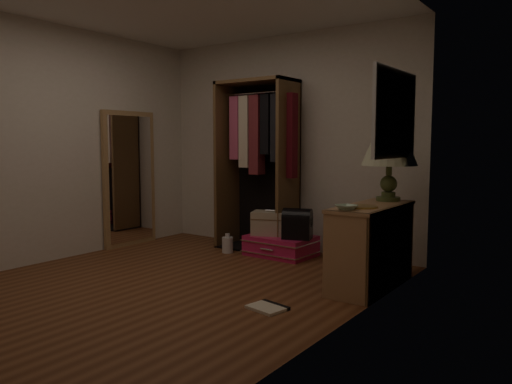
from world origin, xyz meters
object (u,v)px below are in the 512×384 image
floor_mirror (130,179)px  pink_suitcase (281,246)px  train_case (270,223)px  table_lamp (389,150)px  console_bookshelf (373,243)px  white_jug (228,245)px  open_wardrobe (260,149)px  black_bag (297,223)px

floor_mirror → pink_suitcase: size_ratio=2.17×
train_case → table_lamp: size_ratio=0.73×
floor_mirror → pink_suitcase: 2.12m
train_case → table_lamp: bearing=-28.5°
pink_suitcase → train_case: 0.29m
table_lamp → console_bookshelf: bearing=-90.7°
train_case → table_lamp: table_lamp is taller
console_bookshelf → pink_suitcase: size_ratio=1.43×
table_lamp → white_jug: (-1.95, -0.04, -1.14)m
open_wardrobe → black_bag: open_wardrobe is taller
pink_suitcase → train_case: train_case is taller
open_wardrobe → white_jug: bearing=-114.8°
floor_mirror → white_jug: floor_mirror is taller
white_jug → table_lamp: bearing=1.1°
pink_suitcase → table_lamp: table_lamp is taller
open_wardrobe → table_lamp: bearing=-12.0°
open_wardrobe → floor_mirror: bearing=-152.6°
white_jug → train_case: bearing=25.5°
console_bookshelf → black_bag: size_ratio=3.07×
console_bookshelf → black_bag: (-1.09, 0.50, 0.02)m
black_bag → white_jug: 0.92m
floor_mirror → table_lamp: size_ratio=2.58×
open_wardrobe → white_jug: (-0.19, -0.41, -1.13)m
train_case → pink_suitcase: bearing=-11.9°
open_wardrobe → train_case: 0.91m
black_bag → white_jug: black_bag is taller
train_case → black_bag: black_bag is taller
open_wardrobe → pink_suitcase: (0.41, -0.17, -1.11)m
train_case → white_jug: size_ratio=2.11×
console_bookshelf → floor_mirror: 3.27m
open_wardrobe → table_lamp: open_wardrobe is taller
train_case → white_jug: bearing=-176.1°
pink_suitcase → white_jug: size_ratio=3.41×
console_bookshelf → table_lamp: size_ratio=1.70×
table_lamp → pink_suitcase: bearing=171.4°
black_bag → white_jug: bearing=174.7°
open_wardrobe → floor_mirror: open_wardrobe is taller
pink_suitcase → console_bookshelf: bearing=-20.5°
floor_mirror → black_bag: floor_mirror is taller
white_jug → floor_mirror: bearing=-164.6°
pink_suitcase → black_bag: bearing=-10.0°
open_wardrobe → train_case: size_ratio=4.25×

